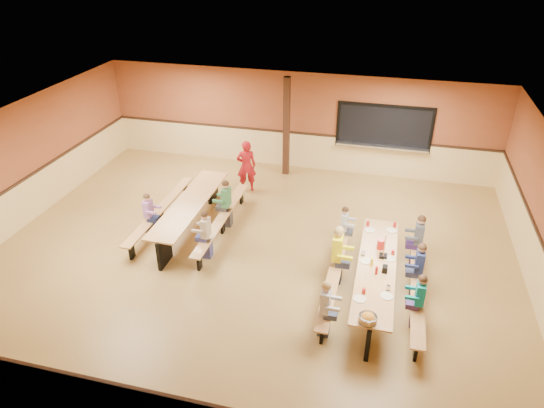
# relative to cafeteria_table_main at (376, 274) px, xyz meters

# --- Properties ---
(ground) EXTENTS (12.00, 12.00, 0.00)m
(ground) POSITION_rel_cafeteria_table_main_xyz_m (-2.83, 0.80, -0.53)
(ground) COLOR olive
(ground) RESTS_ON ground
(room_envelope) EXTENTS (12.04, 10.04, 3.02)m
(room_envelope) POSITION_rel_cafeteria_table_main_xyz_m (-2.83, 0.80, 0.16)
(room_envelope) COLOR brown
(room_envelope) RESTS_ON ground
(kitchen_pass_through) EXTENTS (2.78, 0.28, 1.38)m
(kitchen_pass_through) POSITION_rel_cafeteria_table_main_xyz_m (-0.23, 5.76, 0.96)
(kitchen_pass_through) COLOR black
(kitchen_pass_through) RESTS_ON ground
(structural_post) EXTENTS (0.18, 0.18, 3.00)m
(structural_post) POSITION_rel_cafeteria_table_main_xyz_m (-3.03, 5.20, 0.97)
(structural_post) COLOR black
(structural_post) RESTS_ON ground
(cafeteria_table_main) EXTENTS (1.91, 3.70, 0.74)m
(cafeteria_table_main) POSITION_rel_cafeteria_table_main_xyz_m (0.00, 0.00, 0.00)
(cafeteria_table_main) COLOR #BC834A
(cafeteria_table_main) RESTS_ON ground
(cafeteria_table_second) EXTENTS (1.91, 3.70, 0.74)m
(cafeteria_table_second) POSITION_rel_cafeteria_table_main_xyz_m (-4.62, 1.50, 0.00)
(cafeteria_table_second) COLOR #BC834A
(cafeteria_table_second) RESTS_ON ground
(seated_child_white_left) EXTENTS (0.36, 0.29, 1.19)m
(seated_child_white_left) POSITION_rel_cafeteria_table_main_xyz_m (-0.82, -1.35, 0.07)
(seated_child_white_left) COLOR silver
(seated_child_white_left) RESTS_ON ground
(seated_adult_yellow) EXTENTS (0.43, 0.36, 1.34)m
(seated_adult_yellow) POSITION_rel_cafeteria_table_main_xyz_m (-0.82, 0.27, 0.15)
(seated_adult_yellow) COLOR #F5F216
(seated_adult_yellow) RESTS_ON ground
(seated_child_grey_left) EXTENTS (0.33, 0.27, 1.12)m
(seated_child_grey_left) POSITION_rel_cafeteria_table_main_xyz_m (-0.82, 1.50, 0.03)
(seated_child_grey_left) COLOR #B5B5B5
(seated_child_grey_left) RESTS_ON ground
(seated_child_teal_right) EXTENTS (0.35, 0.29, 1.17)m
(seated_child_teal_right) POSITION_rel_cafeteria_table_main_xyz_m (0.83, -0.71, 0.06)
(seated_child_teal_right) COLOR #0E868D
(seated_child_teal_right) RESTS_ON ground
(seated_child_navy_right) EXTENTS (0.36, 0.30, 1.20)m
(seated_child_navy_right) POSITION_rel_cafeteria_table_main_xyz_m (0.83, 0.28, 0.07)
(seated_child_navy_right) COLOR navy
(seated_child_navy_right) RESTS_ON ground
(seated_child_char_right) EXTENTS (0.38, 0.31, 1.24)m
(seated_child_char_right) POSITION_rel_cafeteria_table_main_xyz_m (0.83, 1.31, 0.09)
(seated_child_char_right) COLOR #45474E
(seated_child_char_right) RESTS_ON ground
(seated_child_purple_sec) EXTENTS (0.34, 0.28, 1.15)m
(seated_child_purple_sec) POSITION_rel_cafeteria_table_main_xyz_m (-5.45, 0.92, 0.05)
(seated_child_purple_sec) COLOR #9961A0
(seated_child_purple_sec) RESTS_ON ground
(seated_child_green_sec) EXTENTS (0.39, 0.32, 1.24)m
(seated_child_green_sec) POSITION_rel_cafeteria_table_main_xyz_m (-3.80, 1.85, 0.10)
(seated_child_green_sec) COLOR #3A7947
(seated_child_green_sec) RESTS_ON ground
(seated_child_tan_sec) EXTENTS (0.35, 0.29, 1.18)m
(seated_child_tan_sec) POSITION_rel_cafeteria_table_main_xyz_m (-3.80, 0.43, 0.06)
(seated_child_tan_sec) COLOR #BFAF96
(seated_child_tan_sec) RESTS_ON ground
(standing_woman) EXTENTS (0.65, 0.54, 1.52)m
(standing_woman) POSITION_rel_cafeteria_table_main_xyz_m (-3.87, 3.83, 0.23)
(standing_woman) COLOR #A01219
(standing_woman) RESTS_ON ground
(punch_pitcher) EXTENTS (0.16, 0.16, 0.22)m
(punch_pitcher) POSITION_rel_cafeteria_table_main_xyz_m (0.03, 0.63, 0.32)
(punch_pitcher) COLOR red
(punch_pitcher) RESTS_ON cafeteria_table_main
(chip_bowl) EXTENTS (0.32, 0.32, 0.15)m
(chip_bowl) POSITION_rel_cafeteria_table_main_xyz_m (-0.05, -1.65, 0.29)
(chip_bowl) COLOR #FFAB28
(chip_bowl) RESTS_ON cafeteria_table_main
(napkin_dispenser) EXTENTS (0.10, 0.14, 0.13)m
(napkin_dispenser) POSITION_rel_cafeteria_table_main_xyz_m (0.16, -0.16, 0.28)
(napkin_dispenser) COLOR black
(napkin_dispenser) RESTS_ON cafeteria_table_main
(condiment_mustard) EXTENTS (0.06, 0.06, 0.17)m
(condiment_mustard) POSITION_rel_cafeteria_table_main_xyz_m (-0.10, -0.03, 0.30)
(condiment_mustard) COLOR yellow
(condiment_mustard) RESTS_ON cafeteria_table_main
(condiment_ketchup) EXTENTS (0.06, 0.06, 0.17)m
(condiment_ketchup) POSITION_rel_cafeteria_table_main_xyz_m (0.00, -0.28, 0.30)
(condiment_ketchup) COLOR #B2140F
(condiment_ketchup) RESTS_ON cafeteria_table_main
(table_paddle) EXTENTS (0.16, 0.16, 0.56)m
(table_paddle) POSITION_rel_cafeteria_table_main_xyz_m (0.11, 0.33, 0.35)
(table_paddle) COLOR black
(table_paddle) RESTS_ON cafeteria_table_main
(place_settings) EXTENTS (0.65, 3.30, 0.11)m
(place_settings) POSITION_rel_cafeteria_table_main_xyz_m (0.00, 0.00, 0.27)
(place_settings) COLOR beige
(place_settings) RESTS_ON cafeteria_table_main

